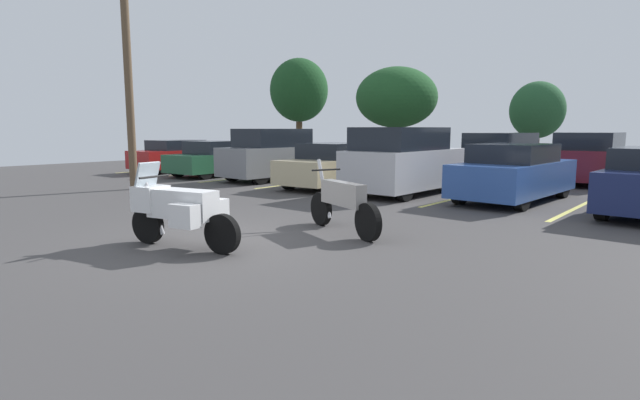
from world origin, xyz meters
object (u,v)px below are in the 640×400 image
car_grey (276,155)px  car_far_charcoal (504,156)px  car_green (219,159)px  car_far_maroon (591,158)px  car_red (184,156)px  car_silver (405,161)px  car_blue (514,173)px  utility_pole (127,59)px  motorcycle_touring (178,209)px  car_champagne (336,166)px  motorcycle_second (342,203)px

car_grey → car_far_charcoal: size_ratio=0.94×
car_green → car_far_maroon: bearing=27.7°
car_red → car_silver: 11.74m
car_blue → utility_pole: bearing=-153.0°
car_grey → car_far_maroon: car_grey is taller
car_blue → car_far_maroon: 6.11m
motorcycle_touring → utility_pole: bearing=155.1°
car_grey → car_champagne: bearing=-5.8°
car_far_maroon → utility_pole: utility_pole is taller
utility_pole → car_champagne: bearing=46.4°
car_champagne → car_far_charcoal: 7.14m
motorcycle_touring → motorcycle_second: 2.94m
car_red → utility_pole: utility_pole is taller
car_blue → car_far_charcoal: car_far_charcoal is taller
car_green → utility_pole: size_ratio=0.57×
motorcycle_touring → car_blue: 9.09m
motorcycle_second → car_far_maroon: car_far_maroon is taller
car_champagne → car_grey: bearing=174.2°
car_red → car_grey: 5.93m
car_far_charcoal → utility_pole: (-7.75, -11.06, 3.17)m
car_grey → car_champagne: 3.15m
car_red → car_far_maroon: size_ratio=1.05×
car_silver → car_far_charcoal: bearing=84.8°
car_red → car_far_maroon: 16.50m
car_red → car_green: 2.92m
motorcycle_touring → car_green: size_ratio=0.49×
motorcycle_touring → car_champagne: car_champagne is taller
car_green → car_blue: (11.80, 0.42, 0.06)m
car_blue → car_far_charcoal: (-2.39, 5.90, 0.13)m
car_green → utility_pole: 6.04m
motorcycle_touring → car_grey: (-6.46, 8.66, 0.29)m
car_silver → car_blue: size_ratio=0.95×
motorcycle_second → utility_pole: 9.80m
car_champagne → car_red: bearing=177.9°
motorcycle_touring → car_champagne: (-3.33, 8.35, 0.05)m
car_grey → car_blue: car_grey is taller
car_green → car_far_maroon: car_far_maroon is taller
car_grey → car_blue: bearing=0.8°
car_red → car_green: size_ratio=1.11×
car_silver → car_far_maroon: size_ratio=0.92×
car_champagne → car_far_maroon: (6.24, 6.52, 0.20)m
car_red → car_grey: car_grey is taller
motorcycle_second → car_blue: (1.03, 6.15, 0.19)m
car_champagne → car_far_maroon: size_ratio=1.00×
motorcycle_second → car_grey: 9.82m
car_red → utility_pole: 7.59m
utility_pole → car_far_charcoal: bearing=55.0°
car_red → motorcycle_touring: bearing=-35.0°
motorcycle_touring → car_blue: (2.32, 8.79, 0.10)m
car_blue → car_far_charcoal: bearing=112.0°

